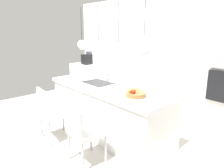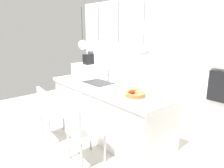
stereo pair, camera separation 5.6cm
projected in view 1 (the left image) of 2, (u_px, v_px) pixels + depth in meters
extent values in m
plane|color=#BCB7AD|center=(108.00, 133.00, 3.91)|extent=(6.60, 6.60, 0.00)
cube|color=white|center=(164.00, 55.00, 4.65)|extent=(6.00, 0.10, 2.60)
cube|color=white|center=(108.00, 111.00, 3.80)|extent=(2.40, 0.82, 0.84)
cube|color=white|center=(108.00, 87.00, 3.69)|extent=(2.46, 0.88, 0.06)
cube|color=#2D2D30|center=(98.00, 83.00, 3.89)|extent=(0.56, 0.40, 0.02)
cylinder|color=silver|center=(108.00, 75.00, 4.02)|extent=(0.02, 0.02, 0.22)
cylinder|color=silver|center=(105.00, 70.00, 3.94)|extent=(0.02, 0.16, 0.02)
cylinder|color=#9E6B38|center=(136.00, 94.00, 3.10)|extent=(0.30, 0.30, 0.06)
sphere|color=olive|center=(131.00, 90.00, 3.09)|extent=(0.08, 0.08, 0.08)
sphere|color=#B22D1E|center=(133.00, 92.00, 3.04)|extent=(0.08, 0.08, 0.08)
ellipsoid|color=yellow|center=(133.00, 90.00, 3.04)|extent=(0.18, 0.15, 0.08)
cube|color=white|center=(88.00, 78.00, 6.36)|extent=(1.10, 0.60, 0.84)
cube|color=black|center=(87.00, 59.00, 6.24)|extent=(0.20, 0.28, 0.30)
cube|color=gray|center=(82.00, 65.00, 6.17)|extent=(0.16, 0.08, 0.02)
cube|color=#4C515B|center=(89.00, 53.00, 6.25)|extent=(0.14, 0.11, 0.08)
cube|color=black|center=(223.00, 87.00, 3.77)|extent=(0.56, 0.08, 0.56)
cube|color=white|center=(56.00, 113.00, 3.62)|extent=(0.52, 0.51, 0.06)
cube|color=white|center=(43.00, 102.00, 3.44)|extent=(0.45, 0.09, 0.42)
cylinder|color=#B2B2B7|center=(73.00, 127.00, 3.64)|extent=(0.04, 0.04, 0.43)
cylinder|color=#B2B2B7|center=(63.00, 119.00, 3.96)|extent=(0.04, 0.04, 0.43)
cylinder|color=#B2B2B7|center=(50.00, 134.00, 3.41)|extent=(0.04, 0.04, 0.43)
cylinder|color=#B2B2B7|center=(42.00, 125.00, 3.73)|extent=(0.04, 0.04, 0.43)
cube|color=silver|center=(87.00, 132.00, 2.97)|extent=(0.47, 0.46, 0.06)
cube|color=silver|center=(74.00, 121.00, 2.80)|extent=(0.42, 0.07, 0.38)
cylinder|color=#B2B2B7|center=(106.00, 148.00, 3.00)|extent=(0.04, 0.04, 0.43)
cylinder|color=#B2B2B7|center=(91.00, 138.00, 3.29)|extent=(0.04, 0.04, 0.43)
cylinder|color=#B2B2B7|center=(83.00, 158.00, 2.78)|extent=(0.04, 0.04, 0.43)
cylinder|color=#B2B2B7|center=(69.00, 146.00, 3.07)|extent=(0.04, 0.04, 0.43)
sphere|color=silver|center=(82.00, 45.00, 4.07)|extent=(0.18, 0.18, 0.18)
cylinder|color=black|center=(81.00, 24.00, 3.97)|extent=(0.01, 0.01, 0.60)
sphere|color=silver|center=(98.00, 46.00, 3.70)|extent=(0.18, 0.18, 0.18)
cylinder|color=black|center=(98.00, 23.00, 3.60)|extent=(0.01, 0.01, 0.60)
sphere|color=silver|center=(119.00, 48.00, 3.33)|extent=(0.18, 0.18, 0.18)
cylinder|color=black|center=(119.00, 23.00, 3.23)|extent=(0.01, 0.01, 0.60)
sphere|color=silver|center=(144.00, 51.00, 2.96)|extent=(0.18, 0.18, 0.18)
cylinder|color=black|center=(145.00, 22.00, 2.86)|extent=(0.01, 0.01, 0.60)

